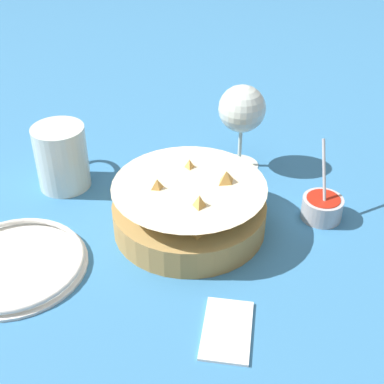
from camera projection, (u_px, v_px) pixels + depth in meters
name	position (u px, v px, depth m)	size (l,w,h in m)	color
ground_plane	(187.00, 212.00, 0.88)	(4.00, 4.00, 0.00)	teal
food_basket	(193.00, 208.00, 0.83)	(0.24, 0.24, 0.10)	#B2894C
sauce_cup	(322.00, 207.00, 0.86)	(0.08, 0.07, 0.12)	#B7B7BC
wine_glass	(242.00, 111.00, 0.94)	(0.08, 0.08, 0.16)	silver
beer_mug	(62.00, 159.00, 0.92)	(0.13, 0.09, 0.11)	silver
side_plate	(15.00, 264.00, 0.77)	(0.21, 0.21, 0.01)	white
napkin	(227.00, 329.00, 0.67)	(0.11, 0.08, 0.01)	white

